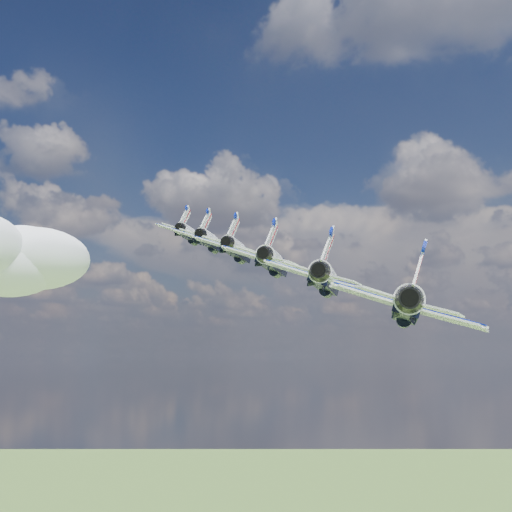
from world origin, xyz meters
The scene contains 6 objects.
jet_0 centered at (-26.91, 14.45, 148.95)m, with size 9.87×14.62×4.37m, color white, non-canonical shape.
jet_1 centered at (-17.46, 4.88, 145.78)m, with size 9.87×14.62×4.37m, color white, non-canonical shape.
jet_2 centered at (-8.01, -4.69, 142.61)m, with size 9.87×14.62×4.37m, color silver, non-canonical shape.
jet_3 centered at (1.44, -14.25, 139.45)m, with size 9.87×14.62×4.37m, color white, non-canonical shape.
jet_4 centered at (10.89, -23.82, 136.28)m, with size 9.87×14.62×4.37m, color white, non-canonical shape.
jet_5 centered at (20.34, -33.39, 133.12)m, with size 9.87×14.62×4.37m, color white, non-canonical shape.
Camera 1 is at (32.93, -80.61, 129.81)m, focal length 50.00 mm.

